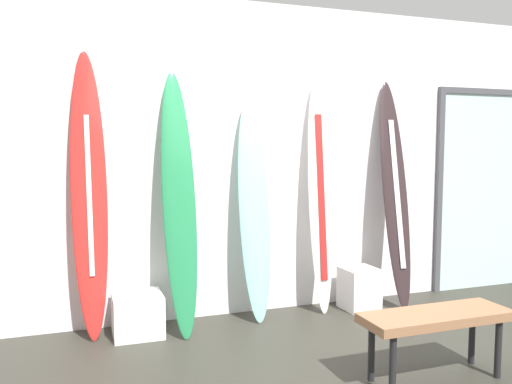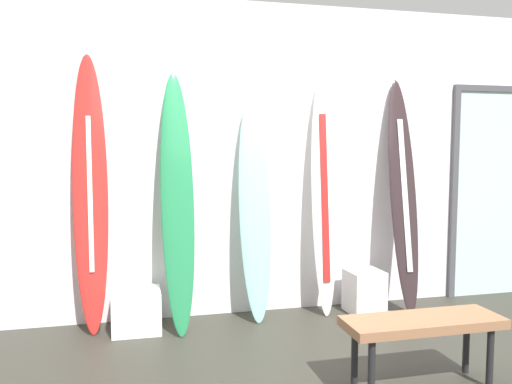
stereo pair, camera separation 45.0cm
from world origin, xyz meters
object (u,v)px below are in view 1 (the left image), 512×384
object	(u,v)px
surfboard_emerald	(179,202)
display_block_left	(138,315)
bench	(436,321)
surfboard_charcoal	(395,193)
surfboard_crimson	(89,195)
glass_door	(480,186)
surfboard_seafoam	(254,211)
surfboard_ivory	(320,199)
display_block_center	(359,288)

from	to	relation	value
surfboard_emerald	display_block_left	distance (m)	0.97
display_block_left	bench	world-z (taller)	bench
surfboard_charcoal	bench	distance (m)	1.76
surfboard_crimson	surfboard_emerald	bearing A→B (deg)	-8.96
glass_door	surfboard_charcoal	bearing A→B (deg)	-168.77
surfboard_emerald	surfboard_charcoal	world-z (taller)	surfboard_charcoal
surfboard_seafoam	surfboard_ivory	world-z (taller)	surfboard_ivory
surfboard_emerald	glass_door	xyz separation A→B (m)	(3.30, 0.27, 0.02)
surfboard_emerald	bench	distance (m)	2.13
display_block_left	display_block_center	xyz separation A→B (m)	(2.04, -0.00, 0.03)
surfboard_ivory	surfboard_charcoal	bearing A→B (deg)	-6.10
surfboard_charcoal	bench	bearing A→B (deg)	-114.63
surfboard_crimson	bench	size ratio (longest dim) A/B	2.24
surfboard_ivory	display_block_left	bearing A→B (deg)	-177.24
surfboard_charcoal	glass_door	size ratio (longest dim) A/B	1.01
surfboard_seafoam	display_block_center	bearing A→B (deg)	-3.59
glass_door	surfboard_crimson	bearing A→B (deg)	-177.75
surfboard_seafoam	surfboard_ivory	size ratio (longest dim) A/B	0.92
display_block_left	display_block_center	bearing A→B (deg)	-0.13
surfboard_ivory	bench	bearing A→B (deg)	-87.40
surfboard_charcoal	display_block_center	distance (m)	0.96
surfboard_crimson	surfboard_emerald	size ratio (longest dim) A/B	1.06
surfboard_seafoam	bench	distance (m)	1.79
surfboard_seafoam	bench	xyz separation A→B (m)	(0.72, -1.54, -0.57)
surfboard_ivory	glass_door	world-z (taller)	glass_door
surfboard_crimson	surfboard_ivory	distance (m)	2.02
surfboard_emerald	surfboard_seafoam	size ratio (longest dim) A/B	1.11
surfboard_ivory	surfboard_crimson	bearing A→B (deg)	179.80
display_block_left	bench	size ratio (longest dim) A/B	0.39
glass_door	surfboard_emerald	bearing A→B (deg)	-175.39
surfboard_crimson	surfboard_ivory	world-z (taller)	surfboard_crimson
surfboard_seafoam	display_block_center	distance (m)	1.28
display_block_center	glass_door	xyz separation A→B (m)	(1.60, 0.25, 0.90)
surfboard_seafoam	display_block_left	bearing A→B (deg)	-176.68
surfboard_ivory	bench	size ratio (longest dim) A/B	2.09
surfboard_ivory	display_block_left	world-z (taller)	surfboard_ivory
surfboard_seafoam	surfboard_ivory	distance (m)	0.65
bench	display_block_center	bearing A→B (deg)	78.36
display_block_left	surfboard_charcoal	bearing A→B (deg)	0.01
surfboard_crimson	glass_door	bearing A→B (deg)	2.25
surfboard_ivory	glass_door	xyz separation A→B (m)	(1.98, 0.16, 0.05)
surfboard_emerald	display_block_left	bearing A→B (deg)	176.42
surfboard_crimson	display_block_left	size ratio (longest dim) A/B	5.72
display_block_center	surfboard_emerald	bearing A→B (deg)	-179.43
surfboard_ivory	surfboard_seafoam	bearing A→B (deg)	-178.14
display_block_left	surfboard_crimson	bearing A→B (deg)	165.80
glass_door	bench	world-z (taller)	glass_door
surfboard_crimson	surfboard_seafoam	bearing A→B (deg)	-1.18
surfboard_emerald	surfboard_charcoal	size ratio (longest dim) A/B	1.00
surfboard_emerald	surfboard_seafoam	world-z (taller)	surfboard_emerald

